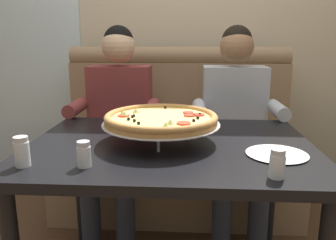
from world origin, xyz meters
name	(u,v)px	position (x,y,z in m)	size (l,w,h in m)	color
back_wall_with_window	(180,12)	(0.00, 1.50, 1.40)	(6.00, 0.12, 2.80)	beige
window_panel	(13,12)	(-1.37, 1.43, 1.40)	(1.10, 0.02, 2.80)	white
booth_bench	(177,150)	(0.00, 0.93, 0.40)	(1.65, 0.78, 1.13)	#937556
dining_table	(170,162)	(0.00, 0.00, 0.66)	(1.24, 0.92, 0.75)	black
diner_left	(118,116)	(-0.37, 0.66, 0.71)	(0.54, 0.64, 1.27)	#2D3342
diner_right	(235,118)	(0.37, 0.66, 0.71)	(0.54, 0.64, 1.27)	#2D3342
pizza	(161,119)	(-0.04, 0.02, 0.85)	(0.52, 0.52, 0.14)	silver
shaker_pepper_flakes	(22,154)	(-0.52, -0.31, 0.79)	(0.06, 0.06, 0.11)	white
shaker_parmesan	(84,156)	(-0.29, -0.30, 0.79)	(0.05, 0.05, 0.10)	white
shaker_oregano	(277,166)	(0.37, -0.36, 0.79)	(0.05, 0.05, 0.10)	white
plate_near_left	(277,153)	(0.43, -0.13, 0.76)	(0.24, 0.24, 0.02)	white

